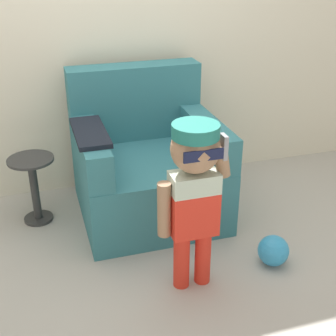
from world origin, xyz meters
TOP-DOWN VIEW (x-y plane):
  - ground_plane at (0.00, 0.00)m, footprint 10.00×10.00m
  - wall_back at (0.00, 0.69)m, footprint 10.00×0.05m
  - armchair at (0.24, 0.16)m, footprint 0.99×0.97m
  - person_child at (0.27, -0.75)m, footprint 0.41×0.30m
  - side_table at (-0.55, 0.23)m, footprint 0.32×0.32m
  - toy_ball at (0.81, -0.72)m, footprint 0.19×0.19m

SIDE VIEW (x-z plane):
  - ground_plane at x=0.00m, z-range 0.00..0.00m
  - toy_ball at x=0.81m, z-range 0.00..0.19m
  - side_table at x=-0.55m, z-range 0.05..0.54m
  - armchair at x=0.24m, z-range -0.15..0.86m
  - person_child at x=0.27m, z-range 0.17..1.16m
  - wall_back at x=0.00m, z-range 0.00..2.60m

